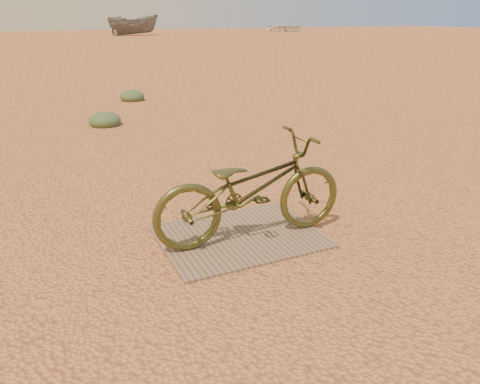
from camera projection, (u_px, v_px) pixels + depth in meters
name	position (u px, v px, depth m)	size (l,w,h in m)	color
ground	(247.00, 230.00, 4.55)	(120.00, 120.00, 0.00)	#D88B4F
plywood_board	(240.00, 236.00, 4.40)	(1.47, 1.13, 0.02)	#856958
bicycle	(251.00, 189.00, 4.19)	(0.64, 1.82, 0.96)	#464821
boat_mid_right	(134.00, 25.00, 43.81)	(1.79, 4.76, 1.84)	slate
boat_far_right	(286.00, 27.00, 52.94)	(3.41, 4.77, 0.99)	silver
kale_a	(105.00, 125.00, 8.80)	(0.59, 0.59, 0.33)	#4B6846
kale_b	(132.00, 100.00, 11.32)	(0.58, 0.58, 0.32)	#4B6846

